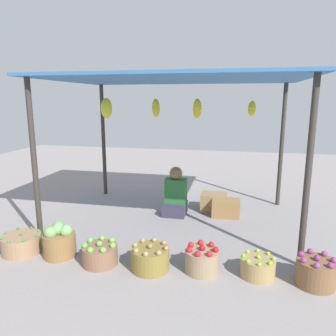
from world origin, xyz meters
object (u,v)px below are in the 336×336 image
(wooden_crate_near_vendor, at_px, (226,208))
(basket_potatoes, at_px, (151,258))
(basket_green_apples, at_px, (100,254))
(wooden_crate_stacked_rear, at_px, (214,202))
(basket_green_chilies, at_px, (22,244))
(basket_limes, at_px, (258,267))
(basket_cabbages, at_px, (59,241))
(basket_purple_onions, at_px, (316,272))
(basket_red_apples, at_px, (202,260))
(vendor_person, at_px, (176,196))

(wooden_crate_near_vendor, bearing_deg, basket_potatoes, -112.19)
(basket_green_apples, distance_m, wooden_crate_stacked_rear, 2.37)
(basket_green_chilies, relative_size, basket_limes, 1.29)
(basket_cabbages, xyz_separation_m, basket_limes, (2.30, 0.03, -0.08))
(basket_potatoes, bearing_deg, basket_green_chilies, 178.06)
(basket_purple_onions, bearing_deg, wooden_crate_stacked_rear, 119.94)
(basket_potatoes, relative_size, basket_red_apples, 1.15)
(vendor_person, relative_size, basket_red_apples, 2.11)
(basket_red_apples, height_order, wooden_crate_near_vendor, basket_red_apples)
(basket_green_apples, distance_m, basket_limes, 1.75)
(basket_purple_onions, bearing_deg, basket_green_chilies, 179.83)
(basket_potatoes, xyz_separation_m, basket_purple_onions, (1.71, 0.05, 0.01))
(vendor_person, distance_m, wooden_crate_near_vendor, 0.83)
(basket_red_apples, xyz_separation_m, wooden_crate_stacked_rear, (-0.02, 2.00, 0.01))
(basket_potatoes, height_order, wooden_crate_near_vendor, basket_potatoes)
(vendor_person, xyz_separation_m, basket_green_chilies, (-1.59, -1.74, -0.19))
(vendor_person, relative_size, wooden_crate_stacked_rear, 1.81)
(basket_potatoes, xyz_separation_m, wooden_crate_near_vendor, (0.75, 1.85, 0.01))
(basket_cabbages, height_order, basket_green_apples, basket_cabbages)
(basket_green_chilies, height_order, basket_green_apples, basket_green_apples)
(basket_cabbages, bearing_deg, basket_limes, 0.69)
(vendor_person, relative_size, basket_purple_onions, 2.03)
(basket_purple_onions, distance_m, wooden_crate_near_vendor, 2.04)
(basket_green_chilies, distance_m, basket_green_apples, 1.06)
(wooden_crate_near_vendor, bearing_deg, vendor_person, -176.86)
(basket_red_apples, bearing_deg, basket_limes, 2.67)
(wooden_crate_stacked_rear, bearing_deg, basket_red_apples, -89.54)
(wooden_crate_near_vendor, distance_m, wooden_crate_stacked_rear, 0.31)
(basket_cabbages, bearing_deg, basket_green_apples, -7.99)
(basket_green_apples, bearing_deg, wooden_crate_near_vendor, 53.93)
(basket_green_chilies, distance_m, basket_limes, 2.80)
(vendor_person, height_order, basket_purple_onions, vendor_person)
(basket_purple_onions, bearing_deg, basket_cabbages, 179.52)
(basket_cabbages, distance_m, basket_limes, 2.30)
(basket_red_apples, bearing_deg, wooden_crate_stacked_rear, 90.46)
(basket_red_apples, height_order, basket_limes, basket_red_apples)
(basket_potatoes, relative_size, basket_limes, 1.17)
(basket_potatoes, bearing_deg, basket_red_apples, 7.14)
(basket_purple_onions, bearing_deg, basket_potatoes, -178.46)
(basket_red_apples, xyz_separation_m, wooden_crate_near_vendor, (0.19, 1.78, 0.00))
(basket_green_apples, relative_size, basket_limes, 1.11)
(basket_potatoes, height_order, basket_limes, basket_potatoes)
(basket_potatoes, height_order, basket_red_apples, basket_red_apples)
(basket_limes, bearing_deg, basket_green_apples, -176.57)
(basket_potatoes, relative_size, wooden_crate_near_vendor, 0.97)
(basket_green_apples, xyz_separation_m, basket_potatoes, (0.60, 0.01, 0.01))
(basket_red_apples, relative_size, wooden_crate_near_vendor, 0.85)
(wooden_crate_near_vendor, bearing_deg, basket_red_apples, -96.22)
(wooden_crate_near_vendor, bearing_deg, basket_green_apples, -126.07)
(basket_potatoes, distance_m, basket_red_apples, 0.56)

